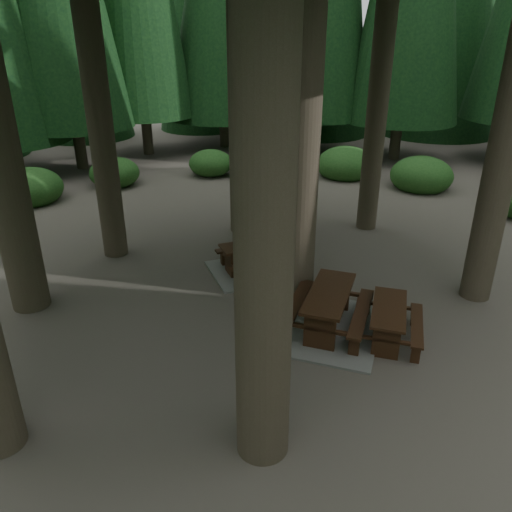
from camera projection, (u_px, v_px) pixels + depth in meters
ground at (274, 307)px, 11.15m from camera, size 80.00×80.00×0.00m
picnic_table_a at (328, 316)px, 10.24m from camera, size 3.29×3.15×0.87m
picnic_table_c at (255, 262)px, 12.72m from camera, size 2.68×2.43×0.75m
picnic_table_d at (279, 213)px, 15.52m from camera, size 2.04×1.99×0.69m
picnic_table_e at (388, 318)px, 9.83m from camera, size 2.13×2.05×0.72m
shrub_ring at (277, 271)px, 11.92m from camera, size 23.86×24.64×1.49m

